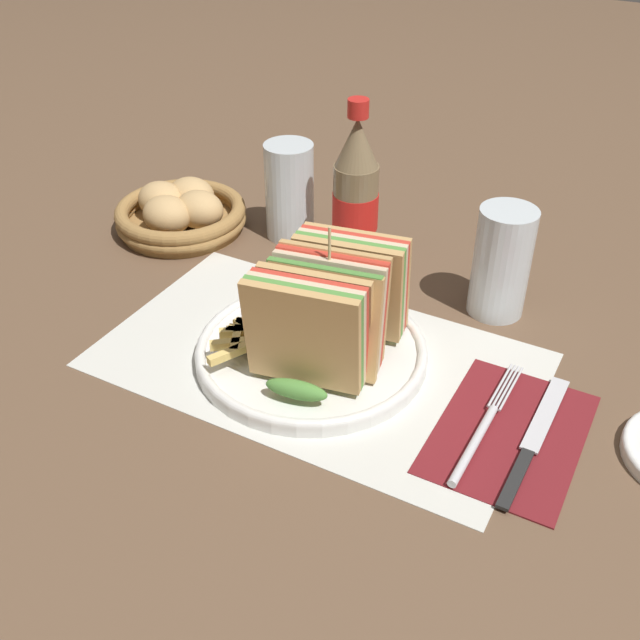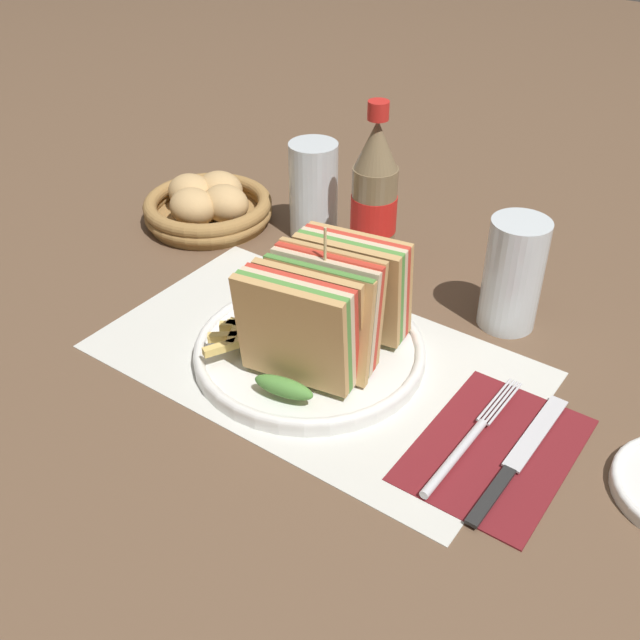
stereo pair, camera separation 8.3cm
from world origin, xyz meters
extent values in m
plane|color=brown|center=(0.00, 0.00, 0.00)|extent=(4.00, 4.00, 0.00)
cube|color=silver|center=(0.00, 0.03, 0.00)|extent=(0.48, 0.28, 0.00)
cylinder|color=white|center=(-0.01, 0.03, 0.01)|extent=(0.26, 0.26, 0.01)
torus|color=white|center=(-0.01, 0.03, 0.01)|extent=(0.26, 0.26, 0.01)
cube|color=tan|center=(0.02, -0.04, 0.08)|extent=(0.12, 0.04, 0.12)
cube|color=#518E3D|center=(0.02, -0.03, 0.08)|extent=(0.12, 0.04, 0.12)
cube|color=beige|center=(0.02, -0.02, 0.08)|extent=(0.12, 0.04, 0.12)
cube|color=red|center=(0.01, -0.01, 0.08)|extent=(0.12, 0.04, 0.12)
cube|color=tan|center=(0.01, 0.00, 0.08)|extent=(0.12, 0.04, 0.12)
ellipsoid|color=#518E3D|center=(0.02, -0.06, 0.03)|extent=(0.07, 0.03, 0.02)
cube|color=tan|center=(0.02, 0.00, 0.08)|extent=(0.12, 0.04, 0.12)
cube|color=#518E3D|center=(0.02, 0.00, 0.08)|extent=(0.12, 0.04, 0.12)
cube|color=beige|center=(0.02, 0.01, 0.08)|extent=(0.12, 0.04, 0.12)
cube|color=red|center=(0.02, 0.02, 0.08)|extent=(0.12, 0.04, 0.12)
cube|color=tan|center=(0.02, 0.03, 0.08)|extent=(0.12, 0.04, 0.12)
ellipsoid|color=#518E3D|center=(0.02, -0.01, 0.03)|extent=(0.07, 0.03, 0.02)
cube|color=tan|center=(0.02, 0.06, 0.08)|extent=(0.12, 0.04, 0.12)
cube|color=#518E3D|center=(0.02, 0.07, 0.08)|extent=(0.12, 0.04, 0.12)
cube|color=beige|center=(0.02, 0.08, 0.08)|extent=(0.12, 0.04, 0.12)
cube|color=red|center=(0.01, 0.09, 0.08)|extent=(0.12, 0.04, 0.12)
cube|color=tan|center=(0.01, 0.10, 0.08)|extent=(0.12, 0.04, 0.12)
ellipsoid|color=#518E3D|center=(0.02, 0.04, 0.03)|extent=(0.07, 0.03, 0.02)
cylinder|color=tan|center=(0.02, 0.02, 0.10)|extent=(0.00, 0.00, 0.16)
cube|color=#E5C166|center=(-0.05, -0.01, 0.02)|extent=(0.05, 0.05, 0.01)
cube|color=#E5C166|center=(-0.05, -0.01, 0.02)|extent=(0.06, 0.04, 0.01)
cube|color=#E5C166|center=(-0.07, 0.03, 0.02)|extent=(0.04, 0.05, 0.01)
cube|color=#E5C166|center=(-0.05, 0.01, 0.02)|extent=(0.06, 0.05, 0.01)
cube|color=#E5C166|center=(-0.06, 0.00, 0.03)|extent=(0.06, 0.02, 0.01)
cube|color=#E5C166|center=(-0.07, 0.00, 0.03)|extent=(0.06, 0.05, 0.01)
cube|color=#E5C166|center=(-0.08, -0.01, 0.03)|extent=(0.03, 0.06, 0.01)
cube|color=#E5C166|center=(-0.05, 0.03, 0.03)|extent=(0.03, 0.05, 0.01)
cube|color=#E5C166|center=(-0.07, -0.02, 0.03)|extent=(0.05, 0.05, 0.01)
cube|color=#E5C166|center=(-0.06, -0.03, 0.03)|extent=(0.04, 0.07, 0.01)
cube|color=#E5C166|center=(-0.07, 0.00, 0.03)|extent=(0.06, 0.03, 0.01)
cube|color=#E5C166|center=(-0.06, 0.00, 0.03)|extent=(0.06, 0.03, 0.01)
ellipsoid|color=maroon|center=(-0.07, 0.05, 0.03)|extent=(0.05, 0.04, 0.02)
cube|color=maroon|center=(0.22, 0.01, 0.00)|extent=(0.14, 0.19, 0.00)
cylinder|color=silver|center=(0.20, -0.02, 0.01)|extent=(0.01, 0.12, 0.01)
cylinder|color=silver|center=(0.19, 0.07, 0.01)|extent=(0.00, 0.08, 0.00)
cylinder|color=silver|center=(0.20, 0.07, 0.01)|extent=(0.00, 0.08, 0.00)
cylinder|color=silver|center=(0.20, 0.07, 0.01)|extent=(0.00, 0.08, 0.00)
cylinder|color=silver|center=(0.21, 0.07, 0.01)|extent=(0.00, 0.08, 0.00)
cube|color=black|center=(0.25, -0.05, 0.01)|extent=(0.01, 0.08, 0.00)
cube|color=silver|center=(0.25, 0.05, 0.01)|extent=(0.02, 0.12, 0.00)
cylinder|color=#7A6647|center=(-0.06, 0.24, 0.07)|extent=(0.06, 0.06, 0.14)
cylinder|color=red|center=(-0.06, 0.24, 0.08)|extent=(0.06, 0.06, 0.05)
cone|color=#7A6647|center=(-0.06, 0.24, 0.17)|extent=(0.06, 0.06, 0.06)
cylinder|color=red|center=(-0.06, 0.24, 0.21)|extent=(0.03, 0.03, 0.02)
cylinder|color=silver|center=(0.14, 0.22, 0.07)|extent=(0.07, 0.07, 0.14)
cylinder|color=black|center=(0.14, 0.22, 0.02)|extent=(0.06, 0.06, 0.05)
cylinder|color=silver|center=(-0.17, 0.26, 0.07)|extent=(0.07, 0.07, 0.14)
cylinder|color=black|center=(-0.17, 0.26, 0.04)|extent=(0.06, 0.06, 0.08)
cylinder|color=olive|center=(-0.32, 0.20, 0.01)|extent=(0.17, 0.17, 0.01)
torus|color=olive|center=(-0.32, 0.20, 0.02)|extent=(0.19, 0.19, 0.02)
torus|color=olive|center=(-0.32, 0.20, 0.03)|extent=(0.19, 0.19, 0.02)
ellipsoid|color=tan|center=(-0.29, 0.20, 0.04)|extent=(0.07, 0.06, 0.05)
ellipsoid|color=tan|center=(-0.32, 0.23, 0.04)|extent=(0.07, 0.06, 0.05)
ellipsoid|color=tan|center=(-0.35, 0.20, 0.04)|extent=(0.07, 0.06, 0.05)
ellipsoid|color=tan|center=(-0.32, 0.17, 0.04)|extent=(0.07, 0.06, 0.05)
camera|label=1|loc=(0.32, -0.55, 0.52)|focal=42.00mm
camera|label=2|loc=(0.39, -0.50, 0.52)|focal=42.00mm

